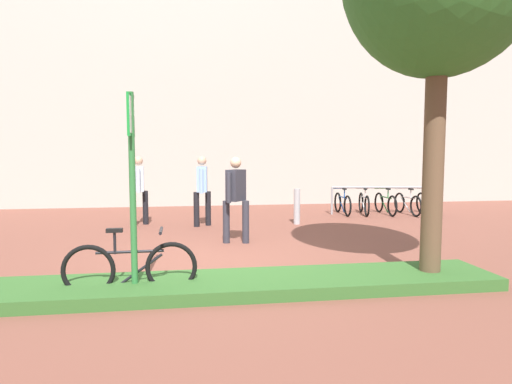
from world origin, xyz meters
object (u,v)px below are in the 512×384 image
at_px(bike_at_sign, 131,267).
at_px(bike_rack_cluster, 385,203).
at_px(person_shirt_blue, 202,186).
at_px(person_suited_dark, 236,194).
at_px(person_shirt_white, 139,186).
at_px(bollard_steel, 297,206).
at_px(parking_sign_post, 132,165).

height_order(bike_at_sign, bike_rack_cluster, bike_at_sign).
xyz_separation_m(bike_at_sign, bike_rack_cluster, (6.42, 6.48, -0.00)).
bearing_deg(person_shirt_blue, person_suited_dark, -74.37).
distance_m(person_suited_dark, person_shirt_blue, 2.26).
relative_size(bike_at_sign, person_shirt_white, 0.98).
xyz_separation_m(bike_at_sign, person_shirt_white, (-0.51, 5.58, 0.63)).
bearing_deg(person_shirt_blue, bollard_steel, -1.39).
relative_size(parking_sign_post, person_shirt_white, 1.48).
xyz_separation_m(bike_rack_cluster, person_suited_dark, (-4.77, -3.47, 0.64)).
relative_size(parking_sign_post, person_suited_dark, 1.48).
xyz_separation_m(parking_sign_post, person_suited_dark, (1.60, 3.07, -0.67)).
height_order(parking_sign_post, bike_rack_cluster, parking_sign_post).
relative_size(bike_at_sign, person_shirt_blue, 0.98).
distance_m(parking_sign_post, person_suited_dark, 3.53).
bearing_deg(bike_at_sign, bollard_steel, 56.30).
xyz_separation_m(bike_at_sign, person_suited_dark, (1.65, 3.01, 0.63)).
height_order(bollard_steel, person_shirt_blue, person_shirt_blue).
height_order(bike_at_sign, person_suited_dark, person_suited_dark).
bearing_deg(bollard_steel, person_suited_dark, -129.87).
bearing_deg(person_shirt_white, bike_rack_cluster, 7.47).
bearing_deg(person_suited_dark, bike_rack_cluster, 36.04).
bearing_deg(person_suited_dark, parking_sign_post, -117.53).
distance_m(parking_sign_post, person_shirt_white, 5.70).
relative_size(person_shirt_white, person_suited_dark, 1.00).
distance_m(bike_at_sign, person_shirt_white, 5.63).
bearing_deg(parking_sign_post, bollard_steel, 57.00).
bearing_deg(bike_rack_cluster, bollard_steel, -155.75).
bearing_deg(parking_sign_post, bike_at_sign, 134.17).
bearing_deg(person_shirt_blue, parking_sign_post, -100.70).
height_order(bike_at_sign, bollard_steel, bollard_steel).
xyz_separation_m(person_suited_dark, person_shirt_blue, (-0.61, 2.18, 0.00)).
height_order(parking_sign_post, bike_at_sign, parking_sign_post).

